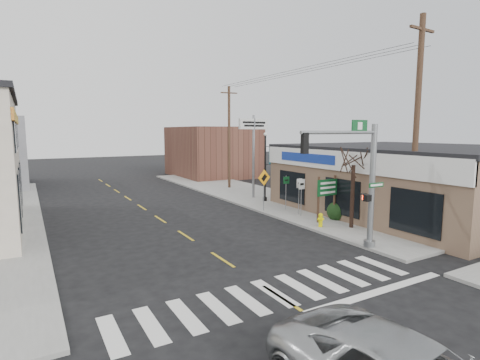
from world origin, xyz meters
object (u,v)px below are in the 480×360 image
dance_center_sign (254,135)px  utility_pole_far (229,136)px  guide_sign (327,192)px  utility_pole_near (416,127)px  bare_tree (354,154)px  lamp_post (266,161)px  fire_hydrant (321,219)px  traffic_signal_pole (362,173)px

dance_center_sign → utility_pole_far: (0.79, 5.36, -0.16)m
guide_sign → utility_pole_near: (1.11, -4.45, 3.52)m
guide_sign → bare_tree: 2.76m
lamp_post → utility_pole_near: 11.57m
lamp_post → utility_pole_far: 7.24m
dance_center_sign → bare_tree: 10.21m
fire_hydrant → lamp_post: size_ratio=0.15×
utility_pole_near → lamp_post: bearing=89.4°
fire_hydrant → dance_center_sign: size_ratio=0.12×
guide_sign → bare_tree: bare_tree is taller
fire_hydrant → utility_pole_near: bearing=-59.1°
fire_hydrant → traffic_signal_pole: bearing=-106.8°
traffic_signal_pole → lamp_post: 11.59m
fire_hydrant → lamp_post: (1.61, 7.62, 2.46)m
dance_center_sign → utility_pole_far: size_ratio=0.70×
traffic_signal_pole → fire_hydrant: bearing=74.2°
dance_center_sign → fire_hydrant: bearing=-113.2°
traffic_signal_pole → utility_pole_far: bearing=80.2°
bare_tree → guide_sign: bearing=97.1°
traffic_signal_pole → utility_pole_far: 18.64m
fire_hydrant → guide_sign: bearing=34.2°
guide_sign → fire_hydrant: bearing=-146.4°
traffic_signal_pole → lamp_post: bearing=77.5°
fire_hydrant → dance_center_sign: 10.34m
utility_pole_near → utility_pole_far: utility_pole_near is taller
traffic_signal_pole → lamp_post: size_ratio=1.11×
traffic_signal_pole → bare_tree: (2.41, 2.74, 0.60)m
traffic_signal_pole → guide_sign: traffic_signal_pole is taller
traffic_signal_pole → lamp_post: traffic_signal_pole is taller
guide_sign → fire_hydrant: size_ratio=3.50×
guide_sign → dance_center_sign: size_ratio=0.41×
lamp_post → traffic_signal_pole: bearing=-121.9°
fire_hydrant → bare_tree: bearing=-34.6°
fire_hydrant → bare_tree: 3.81m
utility_pole_near → guide_sign: bearing=100.4°
utility_pole_near → dance_center_sign: bearing=89.1°
traffic_signal_pole → dance_center_sign: dance_center_sign is taller
utility_pole_far → guide_sign: bearing=-90.3°
fire_hydrant → utility_pole_far: (2.38, 14.62, 4.15)m
guide_sign → lamp_post: size_ratio=0.52×
traffic_signal_pole → lamp_post: (2.71, 11.27, -0.41)m
utility_pole_near → fire_hydrant: bearing=117.3°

